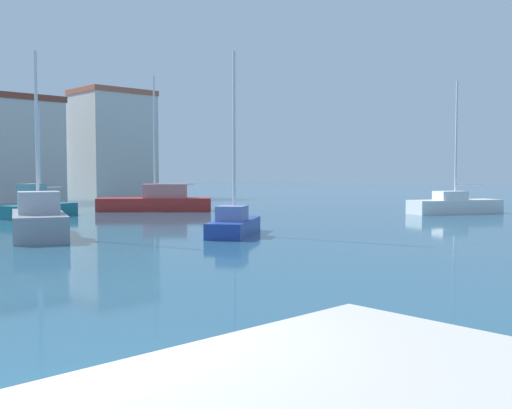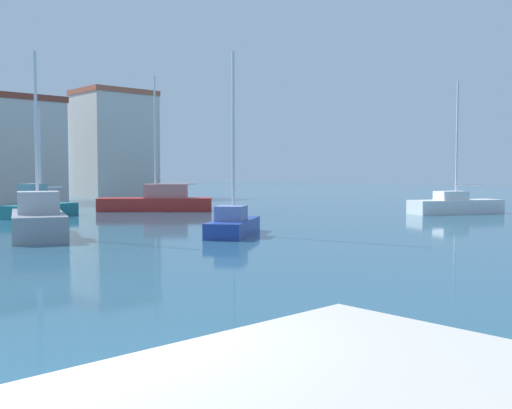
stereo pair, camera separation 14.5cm
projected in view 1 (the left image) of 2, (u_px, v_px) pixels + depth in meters
name	position (u px, v px, depth m)	size (l,w,h in m)	color
water	(164.00, 222.00, 30.18)	(160.00, 160.00, 0.00)	#285670
sailboat_blue_behind_lamppost	(234.00, 223.00, 23.80)	(4.24, 3.63, 7.25)	#233D93
sailboat_white_far_left	(454.00, 205.00, 35.95)	(6.00, 3.85, 7.87)	white
sailboat_teal_distant_north	(38.00, 206.00, 32.94)	(4.73, 2.94, 6.00)	#1E707A
sailboat_grey_distant_east	(39.00, 221.00, 23.10)	(3.80, 5.97, 7.13)	gray
sailboat_red_mid_harbor	(157.00, 201.00, 38.36)	(6.81, 6.19, 8.57)	#B22823
yacht_club	(113.00, 144.00, 58.28)	(6.88, 5.84, 10.33)	beige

